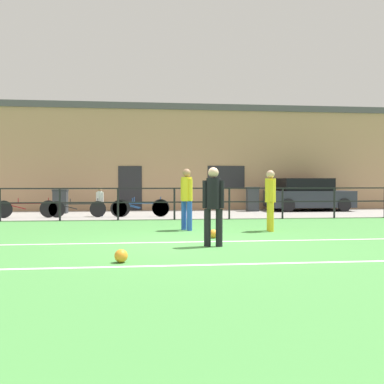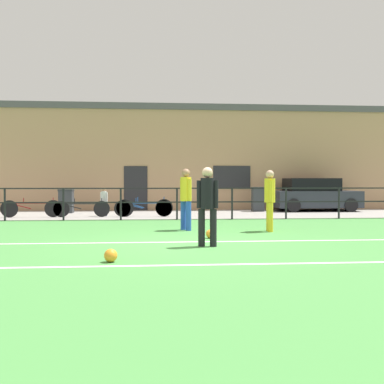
% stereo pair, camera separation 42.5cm
% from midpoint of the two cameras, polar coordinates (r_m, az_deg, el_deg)
% --- Properties ---
extents(ground, '(60.00, 44.00, 0.04)m').
position_cam_midpoint_polar(ground, '(9.48, 0.89, -7.01)').
color(ground, '#478C42').
extents(field_line_touchline, '(36.00, 0.11, 0.00)m').
position_cam_midpoint_polar(field_line_touchline, '(9.74, 0.74, -6.65)').
color(field_line_touchline, white).
rests_on(field_line_touchline, ground).
extents(field_line_hash, '(36.00, 0.11, 0.00)m').
position_cam_midpoint_polar(field_line_hash, '(7.11, 2.74, -9.65)').
color(field_line_hash, white).
rests_on(field_line_hash, ground).
extents(pavement_strip, '(48.00, 5.00, 0.02)m').
position_cam_midpoint_polar(pavement_strip, '(17.91, -1.67, -2.96)').
color(pavement_strip, gray).
rests_on(pavement_strip, ground).
extents(perimeter_fence, '(36.07, 0.07, 1.15)m').
position_cam_midpoint_polar(perimeter_fence, '(15.38, -1.22, -0.92)').
color(perimeter_fence, black).
rests_on(perimeter_fence, ground).
extents(clubhouse_facade, '(28.00, 2.56, 5.08)m').
position_cam_midpoint_polar(clubhouse_facade, '(21.59, -2.17, 4.52)').
color(clubhouse_facade, tan).
rests_on(clubhouse_facade, ground).
extents(player_goalkeeper, '(0.45, 0.29, 1.66)m').
position_cam_midpoint_polar(player_goalkeeper, '(9.00, 3.42, -1.28)').
color(player_goalkeeper, black).
rests_on(player_goalkeeper, ground).
extents(player_striker, '(0.29, 0.46, 1.68)m').
position_cam_midpoint_polar(player_striker, '(11.95, 11.30, -0.61)').
color(player_striker, gold).
rests_on(player_striker, ground).
extents(player_winger, '(0.30, 0.42, 1.73)m').
position_cam_midpoint_polar(player_winger, '(12.01, 0.19, -0.44)').
color(player_winger, blue).
rests_on(player_winger, ground).
extents(soccer_ball_match, '(0.21, 0.21, 0.21)m').
position_cam_midpoint_polar(soccer_ball_match, '(10.39, 3.62, -5.57)').
color(soccer_ball_match, orange).
rests_on(soccer_ball_match, ground).
extents(soccer_ball_spare, '(0.22, 0.22, 0.22)m').
position_cam_midpoint_polar(soccer_ball_spare, '(7.42, -9.13, -8.34)').
color(soccer_ball_spare, orange).
rests_on(soccer_ball_spare, ground).
extents(spectator_child, '(0.29, 0.20, 1.12)m').
position_cam_midpoint_polar(spectator_child, '(17.11, -10.93, -1.02)').
color(spectator_child, '#232D4C').
rests_on(spectator_child, pavement_strip).
extents(parked_car_red, '(3.83, 1.92, 1.50)m').
position_cam_midpoint_polar(parked_car_red, '(20.63, 16.49, -0.43)').
color(parked_car_red, '#282D38').
rests_on(parked_car_red, pavement_strip).
extents(bicycle_parked_0, '(2.27, 0.04, 0.75)m').
position_cam_midpoint_polar(bicycle_parked_0, '(17.19, -19.94, -2.06)').
color(bicycle_parked_0, black).
rests_on(bicycle_parked_0, pavement_strip).
extents(bicycle_parked_1, '(2.17, 0.04, 0.77)m').
position_cam_midpoint_polar(bicycle_parked_1, '(16.57, -5.60, -2.07)').
color(bicycle_parked_1, black).
rests_on(bicycle_parked_1, pavement_strip).
extents(bicycle_parked_3, '(2.12, 0.04, 0.72)m').
position_cam_midpoint_polar(bicycle_parked_3, '(16.79, -13.78, -2.15)').
color(bicycle_parked_3, black).
rests_on(bicycle_parked_3, pavement_strip).
extents(bicycle_parked_4, '(2.22, 0.04, 0.73)m').
position_cam_midpoint_polar(bicycle_parked_4, '(16.57, -5.80, -2.13)').
color(bicycle_parked_4, black).
rests_on(bicycle_parked_4, pavement_strip).
extents(trash_bin_0, '(0.55, 0.47, 1.10)m').
position_cam_midpoint_polar(trash_bin_0, '(19.71, 9.36, -0.94)').
color(trash_bin_0, '#33383D').
rests_on(trash_bin_0, pavement_strip).
extents(trash_bin_1, '(0.61, 0.52, 1.02)m').
position_cam_midpoint_polar(trash_bin_1, '(19.15, -15.78, -1.16)').
color(trash_bin_1, '#33383D').
rests_on(trash_bin_1, pavement_strip).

